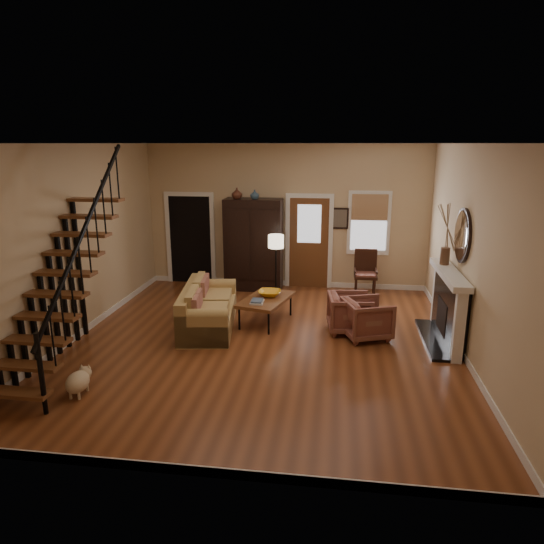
# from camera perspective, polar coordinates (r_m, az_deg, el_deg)

# --- Properties ---
(room) EXTENTS (7.00, 7.33, 3.30)m
(room) POSITION_cam_1_polar(r_m,az_deg,el_deg) (9.68, -1.94, 4.19)
(room) COLOR brown
(room) RESTS_ON ground
(staircase) EXTENTS (0.94, 2.80, 3.20)m
(staircase) POSITION_cam_1_polar(r_m,az_deg,el_deg) (7.65, -23.78, 0.77)
(staircase) COLOR brown
(staircase) RESTS_ON ground
(fireplace) EXTENTS (0.33, 1.95, 2.30)m
(fireplace) POSITION_cam_1_polar(r_m,az_deg,el_deg) (8.72, 20.25, -3.14)
(fireplace) COLOR black
(fireplace) RESTS_ON ground
(armoire) EXTENTS (1.30, 0.60, 2.10)m
(armoire) POSITION_cam_1_polar(r_m,az_deg,el_deg) (11.15, -2.17, 3.24)
(armoire) COLOR black
(armoire) RESTS_ON ground
(vase_a) EXTENTS (0.24, 0.24, 0.25)m
(vase_a) POSITION_cam_1_polar(r_m,az_deg,el_deg) (10.95, -4.15, 9.21)
(vase_a) COLOR #4C2619
(vase_a) RESTS_ON armoire
(vase_b) EXTENTS (0.20, 0.20, 0.21)m
(vase_b) POSITION_cam_1_polar(r_m,az_deg,el_deg) (10.87, -2.06, 9.10)
(vase_b) COLOR #334C60
(vase_b) RESTS_ON armoire
(sofa) EXTENTS (1.16, 2.15, 0.76)m
(sofa) POSITION_cam_1_polar(r_m,az_deg,el_deg) (9.00, -7.47, -4.16)
(sofa) COLOR tan
(sofa) RESTS_ON ground
(coffee_table) EXTENTS (1.04, 1.40, 0.48)m
(coffee_table) POSITION_cam_1_polar(r_m,az_deg,el_deg) (9.21, -0.71, -4.51)
(coffee_table) COLOR brown
(coffee_table) RESTS_ON ground
(bowl) EXTENTS (0.43, 0.43, 0.11)m
(bowl) POSITION_cam_1_polar(r_m,az_deg,el_deg) (9.25, -0.27, -2.51)
(bowl) COLOR gold
(bowl) RESTS_ON coffee_table
(books) EXTENTS (0.23, 0.31, 0.06)m
(books) POSITION_cam_1_polar(r_m,az_deg,el_deg) (8.86, -1.77, -3.47)
(books) COLOR beige
(books) RESTS_ON coffee_table
(armchair_left) EXTENTS (0.98, 0.96, 0.70)m
(armchair_left) POSITION_cam_1_polar(r_m,az_deg,el_deg) (8.62, 11.08, -5.42)
(armchair_left) COLOR maroon
(armchair_left) RESTS_ON ground
(armchair_right) EXTENTS (0.85, 0.83, 0.70)m
(armchair_right) POSITION_cam_1_polar(r_m,az_deg,el_deg) (8.85, 9.15, -4.79)
(armchair_right) COLOR maroon
(armchair_right) RESTS_ON ground
(floor_lamp) EXTENTS (0.43, 0.43, 1.45)m
(floor_lamp) POSITION_cam_1_polar(r_m,az_deg,el_deg) (10.33, 0.46, 0.44)
(floor_lamp) COLOR black
(floor_lamp) RESTS_ON ground
(side_chair) EXTENTS (0.54, 0.54, 1.02)m
(side_chair) POSITION_cam_1_polar(r_m,az_deg,el_deg) (10.94, 10.95, -0.16)
(side_chair) COLOR #32190F
(side_chair) RESTS_ON ground
(dog) EXTENTS (0.29, 0.48, 0.34)m
(dog) POSITION_cam_1_polar(r_m,az_deg,el_deg) (7.18, -21.89, -12.08)
(dog) COLOR beige
(dog) RESTS_ON ground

